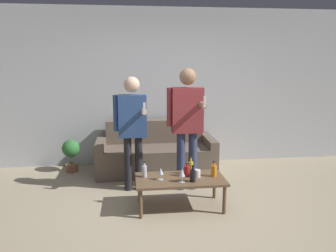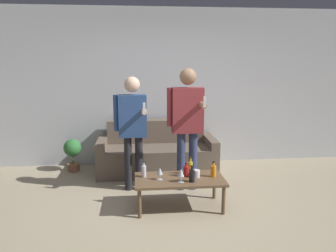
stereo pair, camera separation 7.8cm
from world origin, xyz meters
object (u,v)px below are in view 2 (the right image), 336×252
object	(u,v)px
couch	(157,153)
coffee_table	(180,181)
bottle_orange	(186,171)
person_standing_left	(132,124)
person_standing_right	(187,119)

from	to	relation	value
couch	coffee_table	bearing A→B (deg)	-82.49
couch	bottle_orange	size ratio (longest dim) A/B	10.72
person_standing_left	bottle_orange	bearing A→B (deg)	-41.45
bottle_orange	person_standing_right	xyz separation A→B (m)	(0.09, 0.54, 0.56)
couch	person_standing_right	distance (m)	1.17
person_standing_right	person_standing_left	bearing A→B (deg)	176.34
bottle_orange	person_standing_left	xyz separation A→B (m)	(-0.66, 0.59, 0.50)
coffee_table	person_standing_right	xyz separation A→B (m)	(0.18, 0.60, 0.67)
bottle_orange	coffee_table	bearing A→B (deg)	-145.58
coffee_table	bottle_orange	distance (m)	0.16
person_standing_left	couch	bearing A→B (deg)	64.39
bottle_orange	person_standing_right	distance (m)	0.78
person_standing_right	coffee_table	bearing A→B (deg)	-106.74
coffee_table	bottle_orange	xyz separation A→B (m)	(0.09, 0.06, 0.11)
coffee_table	person_standing_right	bearing A→B (deg)	73.26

